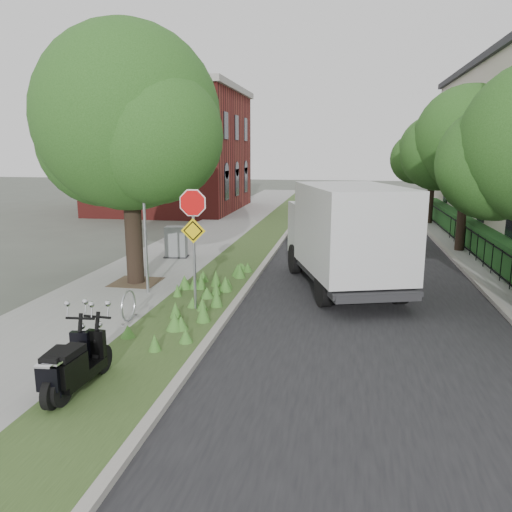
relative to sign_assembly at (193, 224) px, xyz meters
The scene contains 20 objects.
ground 2.78m from the sign_assembly, 22.62° to the right, with size 120.00×120.00×0.00m, color #4C5147.
sidewalk_near 10.10m from the sign_assembly, 106.84° to the left, with size 3.50×60.00×0.12m, color gray.
verge 9.69m from the sign_assembly, 90.61° to the left, with size 2.00×60.00×0.12m, color #334C20.
kerb_near 9.73m from the sign_assembly, 84.54° to the left, with size 0.20×60.00×0.13m, color #9E9991.
road 10.65m from the sign_assembly, 64.96° to the left, with size 7.00×60.00×0.01m, color black.
kerb_far 12.50m from the sign_assembly, 50.01° to the left, with size 0.20×60.00×0.13m, color #9E9991.
footpath_far 13.64m from the sign_assembly, 44.45° to the left, with size 3.20×60.00×0.12m, color gray.
street_tree_main 4.30m from the sign_assembly, 139.63° to the left, with size 6.21×5.54×7.66m.
bare_post 2.18m from the sign_assembly, 145.95° to the left, with size 0.08×0.08×4.00m.
bike_hoop 2.54m from the sign_assembly, 137.69° to the right, with size 0.06×0.78×0.77m.
sign_assembly is the anchor object (origin of this frame).
fence_far 12.86m from the sign_assembly, 47.60° to the left, with size 0.04×24.00×1.00m.
hedge_far 13.34m from the sign_assembly, 45.36° to the left, with size 1.00×24.00×1.10m, color #174218.
brick_building 22.97m from the sign_assembly, 110.72° to the left, with size 9.40×10.40×8.30m.
far_tree_b 12.78m from the sign_assembly, 48.62° to the left, with size 4.83×4.31×6.56m.
far_tree_c 19.42m from the sign_assembly, 64.46° to the left, with size 4.37×3.89×5.93m.
scooter_near 5.14m from the sign_assembly, 97.37° to the right, with size 0.43×1.80×0.86m.
scooter_far 5.27m from the sign_assembly, 99.00° to the right, with size 0.46×1.79×0.85m.
box_truck 4.85m from the sign_assembly, 38.58° to the left, with size 4.00×6.39×2.71m.
utility_cabinet 6.76m from the sign_assembly, 113.35° to the left, with size 0.94×0.68×1.18m.
Camera 1 is at (2.35, -11.31, 4.15)m, focal length 35.00 mm.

